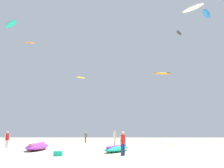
{
  "coord_description": "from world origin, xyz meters",
  "views": [
    {
      "loc": [
        0.33,
        -11.55,
        1.54
      ],
      "look_at": [
        0.0,
        14.64,
        6.8
      ],
      "focal_mm": 38.62,
      "sensor_mm": 36.0,
      "label": 1
    }
  ],
  "objects_px": {
    "person_midground": "(7,139)",
    "person_right": "(115,137)",
    "person_foreground": "(123,142)",
    "kite_grounded_far": "(38,146)",
    "kite_aloft_6": "(30,43)",
    "kite_aloft_3": "(179,33)",
    "person_left": "(86,136)",
    "kite_grounded_mid": "(117,149)",
    "kite_aloft_2": "(193,8)",
    "kite_aloft_5": "(207,14)",
    "cooler_box": "(58,154)",
    "kite_aloft_1": "(162,73)",
    "kite_aloft_4": "(11,24)",
    "kite_aloft_0": "(81,78)"
  },
  "relations": [
    {
      "from": "person_midground",
      "to": "person_right",
      "type": "height_order",
      "value": "person_right"
    },
    {
      "from": "person_foreground",
      "to": "person_midground",
      "type": "height_order",
      "value": "person_midground"
    },
    {
      "from": "kite_grounded_far",
      "to": "kite_aloft_6",
      "type": "bearing_deg",
      "value": 112.85
    },
    {
      "from": "person_midground",
      "to": "kite_aloft_3",
      "type": "distance_m",
      "value": 45.03
    },
    {
      "from": "person_foreground",
      "to": "person_left",
      "type": "distance_m",
      "value": 20.97
    },
    {
      "from": "kite_grounded_mid",
      "to": "kite_aloft_2",
      "type": "height_order",
      "value": "kite_aloft_2"
    },
    {
      "from": "kite_grounded_far",
      "to": "kite_aloft_5",
      "type": "bearing_deg",
      "value": 34.43
    },
    {
      "from": "cooler_box",
      "to": "kite_aloft_2",
      "type": "height_order",
      "value": "kite_aloft_2"
    },
    {
      "from": "kite_grounded_far",
      "to": "kite_aloft_2",
      "type": "height_order",
      "value": "kite_aloft_2"
    },
    {
      "from": "kite_grounded_far",
      "to": "kite_aloft_1",
      "type": "bearing_deg",
      "value": 49.25
    },
    {
      "from": "kite_aloft_4",
      "to": "person_foreground",
      "type": "bearing_deg",
      "value": -51.51
    },
    {
      "from": "person_right",
      "to": "kite_grounded_far",
      "type": "bearing_deg",
      "value": -177.43
    },
    {
      "from": "person_left",
      "to": "kite_aloft_2",
      "type": "xyz_separation_m",
      "value": [
        18.64,
        3.41,
        22.79
      ]
    },
    {
      "from": "kite_grounded_far",
      "to": "kite_aloft_0",
      "type": "height_order",
      "value": "kite_aloft_0"
    },
    {
      "from": "person_foreground",
      "to": "kite_grounded_mid",
      "type": "distance_m",
      "value": 3.44
    },
    {
      "from": "kite_aloft_2",
      "to": "kite_aloft_4",
      "type": "height_order",
      "value": "kite_aloft_2"
    },
    {
      "from": "kite_grounded_mid",
      "to": "kite_aloft_5",
      "type": "xyz_separation_m",
      "value": [
        14.98,
        16.88,
        20.5
      ]
    },
    {
      "from": "person_foreground",
      "to": "kite_grounded_mid",
      "type": "xyz_separation_m",
      "value": [
        -0.34,
        3.35,
        -0.68
      ]
    },
    {
      "from": "kite_grounded_mid",
      "to": "kite_grounded_far",
      "type": "bearing_deg",
      "value": 165.55
    },
    {
      "from": "kite_grounded_mid",
      "to": "person_midground",
      "type": "bearing_deg",
      "value": 161.95
    },
    {
      "from": "person_midground",
      "to": "kite_aloft_1",
      "type": "height_order",
      "value": "kite_aloft_1"
    },
    {
      "from": "cooler_box",
      "to": "kite_aloft_2",
      "type": "distance_m",
      "value": 38.13
    },
    {
      "from": "cooler_box",
      "to": "kite_aloft_4",
      "type": "bearing_deg",
      "value": 121.77
    },
    {
      "from": "cooler_box",
      "to": "kite_aloft_5",
      "type": "distance_m",
      "value": 34.65
    },
    {
      "from": "person_midground",
      "to": "kite_aloft_6",
      "type": "xyz_separation_m",
      "value": [
        -9.09,
        28.19,
        20.56
      ]
    },
    {
      "from": "cooler_box",
      "to": "kite_aloft_6",
      "type": "distance_m",
      "value": 44.05
    },
    {
      "from": "kite_grounded_mid",
      "to": "kite_aloft_6",
      "type": "height_order",
      "value": "kite_aloft_6"
    },
    {
      "from": "kite_grounded_far",
      "to": "kite_aloft_6",
      "type": "height_order",
      "value": "kite_aloft_6"
    },
    {
      "from": "person_foreground",
      "to": "kite_aloft_6",
      "type": "xyz_separation_m",
      "value": [
        -19.91,
        34.96,
        20.58
      ]
    },
    {
      "from": "person_foreground",
      "to": "kite_aloft_0",
      "type": "bearing_deg",
      "value": 154.42
    },
    {
      "from": "person_midground",
      "to": "kite_aloft_0",
      "type": "bearing_deg",
      "value": 114.22
    },
    {
      "from": "person_left",
      "to": "kite_grounded_mid",
      "type": "relative_size",
      "value": 0.36
    },
    {
      "from": "kite_aloft_1",
      "to": "kite_aloft_4",
      "type": "distance_m",
      "value": 29.35
    },
    {
      "from": "kite_grounded_far",
      "to": "kite_aloft_6",
      "type": "relative_size",
      "value": 2.07
    },
    {
      "from": "kite_aloft_0",
      "to": "kite_aloft_4",
      "type": "relative_size",
      "value": 0.6
    },
    {
      "from": "kite_aloft_1",
      "to": "kite_aloft_4",
      "type": "xyz_separation_m",
      "value": [
        -27.31,
        2.98,
        10.33
      ]
    },
    {
      "from": "person_midground",
      "to": "kite_aloft_5",
      "type": "bearing_deg",
      "value": 57.48
    },
    {
      "from": "kite_aloft_4",
      "to": "kite_aloft_6",
      "type": "height_order",
      "value": "kite_aloft_6"
    },
    {
      "from": "kite_aloft_3",
      "to": "kite_aloft_2",
      "type": "bearing_deg",
      "value": -93.31
    },
    {
      "from": "kite_grounded_far",
      "to": "cooler_box",
      "type": "bearing_deg",
      "value": -60.3
    },
    {
      "from": "person_foreground",
      "to": "kite_grounded_far",
      "type": "relative_size",
      "value": 0.29
    },
    {
      "from": "kite_grounded_far",
      "to": "kite_aloft_2",
      "type": "distance_m",
      "value": 36.56
    },
    {
      "from": "person_midground",
      "to": "kite_aloft_3",
      "type": "height_order",
      "value": "kite_aloft_3"
    },
    {
      "from": "person_foreground",
      "to": "kite_aloft_2",
      "type": "distance_m",
      "value": 35.66
    },
    {
      "from": "kite_aloft_2",
      "to": "kite_aloft_6",
      "type": "distance_m",
      "value": 35.46
    },
    {
      "from": "cooler_box",
      "to": "person_right",
      "type": "bearing_deg",
      "value": 72.41
    },
    {
      "from": "person_foreground",
      "to": "person_right",
      "type": "xyz_separation_m",
      "value": [
        -0.56,
        11.43,
        0.08
      ]
    },
    {
      "from": "cooler_box",
      "to": "kite_aloft_2",
      "type": "relative_size",
      "value": 0.14
    },
    {
      "from": "person_foreground",
      "to": "kite_aloft_0",
      "type": "distance_m",
      "value": 38.67
    },
    {
      "from": "kite_aloft_2",
      "to": "kite_aloft_6",
      "type": "xyz_separation_m",
      "value": [
        -33.58,
        11.17,
        -2.2
      ]
    }
  ]
}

